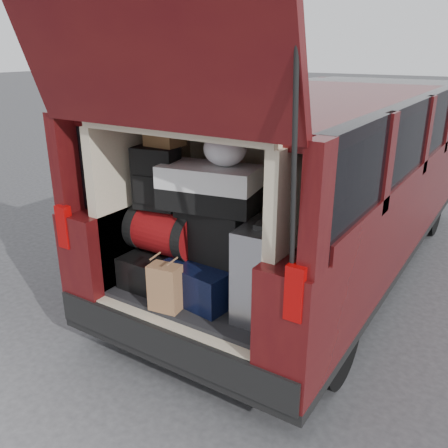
{
  "coord_description": "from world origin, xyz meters",
  "views": [
    {
      "loc": [
        1.69,
        -2.28,
        2.17
      ],
      "look_at": [
        0.09,
        0.2,
        1.07
      ],
      "focal_mm": 38.0,
      "sensor_mm": 36.0,
      "label": 1
    }
  ],
  "objects_px": {
    "black_hardshell": "(164,266)",
    "red_duffel": "(165,231)",
    "backpack": "(156,178)",
    "black_soft_case": "(216,233)",
    "silver_roller": "(262,272)",
    "navy_hardshell": "(213,275)",
    "kraft_bag": "(165,288)",
    "twotone_duffel": "(209,187)"
  },
  "relations": [
    {
      "from": "navy_hardshell",
      "to": "kraft_bag",
      "type": "height_order",
      "value": "kraft_bag"
    },
    {
      "from": "silver_roller",
      "to": "kraft_bag",
      "type": "relative_size",
      "value": 1.96
    },
    {
      "from": "black_hardshell",
      "to": "silver_roller",
      "type": "xyz_separation_m",
      "value": [
        0.84,
        -0.04,
        0.19
      ]
    },
    {
      "from": "kraft_bag",
      "to": "backpack",
      "type": "relative_size",
      "value": 0.73
    },
    {
      "from": "twotone_duffel",
      "to": "kraft_bag",
      "type": "bearing_deg",
      "value": -116.99
    },
    {
      "from": "twotone_duffel",
      "to": "red_duffel",
      "type": "bearing_deg",
      "value": 177.06
    },
    {
      "from": "backpack",
      "to": "twotone_duffel",
      "type": "relative_size",
      "value": 0.67
    },
    {
      "from": "silver_roller",
      "to": "black_soft_case",
      "type": "relative_size",
      "value": 1.23
    },
    {
      "from": "black_soft_case",
      "to": "silver_roller",
      "type": "bearing_deg",
      "value": -14.01
    },
    {
      "from": "black_soft_case",
      "to": "red_duffel",
      "type": "bearing_deg",
      "value": -167.77
    },
    {
      "from": "black_hardshell",
      "to": "black_soft_case",
      "type": "distance_m",
      "value": 0.53
    },
    {
      "from": "black_hardshell",
      "to": "navy_hardshell",
      "type": "distance_m",
      "value": 0.42
    },
    {
      "from": "black_hardshell",
      "to": "black_soft_case",
      "type": "xyz_separation_m",
      "value": [
        0.42,
        0.07,
        0.33
      ]
    },
    {
      "from": "black_soft_case",
      "to": "twotone_duffel",
      "type": "bearing_deg",
      "value": -136.45
    },
    {
      "from": "black_hardshell",
      "to": "red_duffel",
      "type": "distance_m",
      "value": 0.28
    },
    {
      "from": "black_hardshell",
      "to": "black_soft_case",
      "type": "bearing_deg",
      "value": 9.49
    },
    {
      "from": "silver_roller",
      "to": "backpack",
      "type": "height_order",
      "value": "backpack"
    },
    {
      "from": "red_duffel",
      "to": "black_soft_case",
      "type": "xyz_separation_m",
      "value": [
        0.39,
        0.07,
        0.05
      ]
    },
    {
      "from": "black_soft_case",
      "to": "backpack",
      "type": "relative_size",
      "value": 1.16
    },
    {
      "from": "black_soft_case",
      "to": "navy_hardshell",
      "type": "bearing_deg",
      "value": -93.43
    },
    {
      "from": "kraft_bag",
      "to": "twotone_duffel",
      "type": "xyz_separation_m",
      "value": [
        0.11,
        0.36,
        0.61
      ]
    },
    {
      "from": "black_soft_case",
      "to": "twotone_duffel",
      "type": "height_order",
      "value": "twotone_duffel"
    },
    {
      "from": "kraft_bag",
      "to": "black_soft_case",
      "type": "xyz_separation_m",
      "value": [
        0.14,
        0.39,
        0.28
      ]
    },
    {
      "from": "navy_hardshell",
      "to": "twotone_duffel",
      "type": "height_order",
      "value": "twotone_duffel"
    },
    {
      "from": "kraft_bag",
      "to": "backpack",
      "type": "xyz_separation_m",
      "value": [
        -0.3,
        0.31,
        0.62
      ]
    },
    {
      "from": "red_duffel",
      "to": "black_soft_case",
      "type": "height_order",
      "value": "black_soft_case"
    },
    {
      "from": "red_duffel",
      "to": "backpack",
      "type": "height_order",
      "value": "backpack"
    },
    {
      "from": "navy_hardshell",
      "to": "silver_roller",
      "type": "relative_size",
      "value": 0.98
    },
    {
      "from": "black_hardshell",
      "to": "silver_roller",
      "type": "distance_m",
      "value": 0.86
    },
    {
      "from": "black_hardshell",
      "to": "navy_hardshell",
      "type": "height_order",
      "value": "navy_hardshell"
    },
    {
      "from": "kraft_bag",
      "to": "twotone_duffel",
      "type": "distance_m",
      "value": 0.71
    },
    {
      "from": "silver_roller",
      "to": "black_soft_case",
      "type": "height_order",
      "value": "black_soft_case"
    },
    {
      "from": "kraft_bag",
      "to": "black_soft_case",
      "type": "bearing_deg",
      "value": 61.89
    },
    {
      "from": "silver_roller",
      "to": "red_duffel",
      "type": "height_order",
      "value": "silver_roller"
    },
    {
      "from": "black_hardshell",
      "to": "backpack",
      "type": "bearing_deg",
      "value": -161.99
    },
    {
      "from": "black_hardshell",
      "to": "twotone_duffel",
      "type": "xyz_separation_m",
      "value": [
        0.38,
        0.04,
        0.65
      ]
    },
    {
      "from": "red_duffel",
      "to": "black_soft_case",
      "type": "distance_m",
      "value": 0.4
    },
    {
      "from": "black_soft_case",
      "to": "backpack",
      "type": "xyz_separation_m",
      "value": [
        -0.44,
        -0.08,
        0.33
      ]
    },
    {
      "from": "silver_roller",
      "to": "backpack",
      "type": "bearing_deg",
      "value": 173.56
    },
    {
      "from": "silver_roller",
      "to": "navy_hardshell",
      "type": "bearing_deg",
      "value": 164.97
    },
    {
      "from": "black_hardshell",
      "to": "twotone_duffel",
      "type": "distance_m",
      "value": 0.75
    },
    {
      "from": "kraft_bag",
      "to": "navy_hardshell",
      "type": "bearing_deg",
      "value": 60.64
    }
  ]
}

